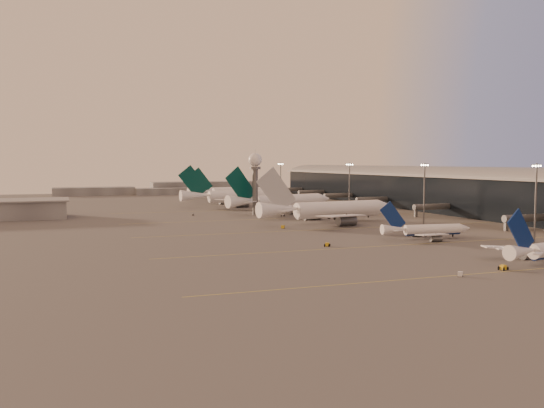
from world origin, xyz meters
name	(u,v)px	position (x,y,z in m)	size (l,w,h in m)	color
ground	(371,253)	(0.00, 0.00, 0.00)	(700.00, 700.00, 0.00)	#4E4C4C
taxiway_markings	(367,227)	(30.00, 56.00, 0.01)	(180.00, 185.25, 0.02)	gold
terminal	(449,190)	(107.88, 110.09, 10.52)	(57.00, 362.00, 23.04)	black
radar_tower	(255,171)	(5.00, 120.00, 20.95)	(6.40, 6.40, 31.10)	#54565B
mast_a	(536,199)	(58.00, 0.00, 13.74)	(3.60, 0.56, 25.00)	#54565B
mast_b	(424,191)	(55.00, 55.00, 13.74)	(3.60, 0.56, 25.00)	#54565B
mast_c	(349,186)	(50.00, 110.00, 13.74)	(3.60, 0.56, 25.00)	#54565B
mast_d	(281,180)	(48.00, 200.00, 13.74)	(3.60, 0.56, 25.00)	#54565B
distant_horizon	(174,188)	(2.62, 325.14, 3.89)	(165.00, 37.50, 9.00)	slate
narrowbody_mid	(426,231)	(31.25, 18.85, 2.58)	(32.63, 25.94, 12.75)	white
widebody_white	(330,213)	(23.51, 76.00, 4.08)	(66.67, 53.09, 23.52)	white
greentail_a	(282,204)	(22.54, 130.52, 4.12)	(62.78, 50.04, 23.33)	white
greentail_b	(235,199)	(11.71, 179.29, 4.18)	(65.15, 52.39, 23.68)	white
greentail_c	(234,194)	(25.18, 228.21, 3.87)	(60.23, 48.44, 21.89)	white
greentail_d	(222,193)	(25.19, 259.06, 3.40)	(52.24, 41.74, 19.24)	white
gsv_truck_a	(460,271)	(2.09, -36.06, 1.12)	(5.22, 5.22, 2.19)	white
gsv_tug_near	(503,268)	(16.15, -33.51, 0.58)	(3.11, 4.35, 1.13)	gold
gsv_tug_mid	(327,245)	(-6.53, 14.83, 0.54)	(4.26, 3.97, 1.05)	gold
gsv_truck_b	(446,228)	(51.46, 35.55, 1.16)	(5.96, 3.37, 2.27)	white
gsv_truck_c	(283,225)	(-2.13, 63.47, 1.23)	(5.66, 5.79, 2.41)	gold
gsv_catering_b	(393,215)	(54.74, 77.68, 2.08)	(5.54, 3.77, 4.17)	white
gsv_tug_far	(283,215)	(15.08, 109.29, 0.48)	(3.62, 3.78, 0.94)	white
gsv_truck_d	(193,213)	(-23.83, 126.74, 1.06)	(2.26, 5.30, 2.09)	#5C5E61
gsv_tug_hangar	(303,206)	(46.36, 158.83, 0.55)	(4.32, 3.51, 1.07)	gold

